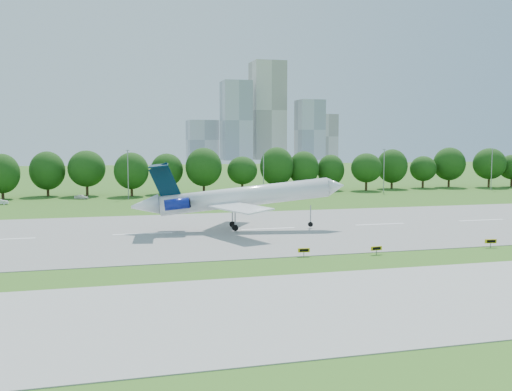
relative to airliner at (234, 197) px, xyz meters
name	(u,v)px	position (x,y,z in m)	size (l,w,h in m)	color
ground	(325,260)	(5.56, -25.18, -5.41)	(600.00, 600.00, 0.00)	#2B5717
runway	(268,229)	(5.56, -0.18, -5.37)	(400.00, 45.00, 0.08)	gray
taxiway	(400,299)	(5.56, -43.18, -5.37)	(400.00, 23.00, 0.08)	#ADADA8
tree_line	(201,171)	(5.56, 66.82, 0.78)	(288.40, 8.40, 10.40)	#382314
light_poles	(198,173)	(3.06, 56.82, 0.93)	(175.90, 0.25, 12.19)	gray
skyline	(263,122)	(105.72, 365.43, 25.05)	(127.00, 52.00, 80.00)	#B2B2B7
airliner	(234,197)	(0.00, 0.00, 0.00)	(34.64, 24.97, 10.80)	white
taxi_sign_left	(304,250)	(3.74, -22.63, -4.63)	(1.51, 0.30, 1.05)	gray
taxi_sign_centre	(376,248)	(13.00, -23.76, -4.63)	(1.51, 0.31, 1.06)	gray
taxi_sign_right	(491,241)	(30.04, -23.23, -4.58)	(1.61, 0.44, 1.12)	gray
service_vehicle_b	(81,197)	(-25.76, 58.74, -4.82)	(1.39, 3.45, 1.18)	white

